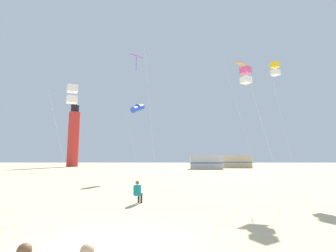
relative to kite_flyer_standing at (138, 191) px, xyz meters
The scene contains 11 objects.
ground 6.25m from the kite_flyer_standing, 91.95° to the right, with size 200.00×200.00×0.00m, color #D3BC8C.
kite_flyer_standing is the anchor object (origin of this frame).
kite_diamond_violet 10.89m from the kite_flyer_standing, 99.97° to the left, with size 2.28×2.51×10.64m.
kite_box_rainbow 10.70m from the kite_flyer_standing, 26.18° to the left, with size 2.43×2.22×8.61m.
kite_diamond_orange 13.09m from the kite_flyer_standing, 39.15° to the left, with size 2.13×2.13×10.15m.
kite_tube_blue 16.62m from the kite_flyer_standing, 98.53° to the left, with size 2.28×2.82×8.79m.
kite_box_gold 16.05m from the kite_flyer_standing, 34.25° to the left, with size 1.69×1.27×10.56m.
kite_box_white 7.44m from the kite_flyer_standing, 158.17° to the left, with size 1.88×1.50×6.86m.
lighthouse_distant 53.94m from the kite_flyer_standing, 115.97° to the left, with size 2.80×2.80×16.80m.
rv_van_silver 37.20m from the kite_flyer_standing, 76.32° to the left, with size 6.48×2.46×2.80m.
rv_van_tan 45.97m from the kite_flyer_standing, 68.63° to the left, with size 6.51×2.54×2.80m.
Camera 1 is at (1.94, -6.42, 2.36)m, focal length 25.48 mm.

